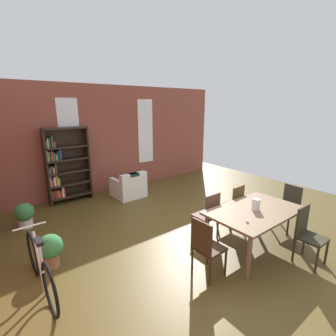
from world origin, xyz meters
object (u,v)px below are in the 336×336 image
at_px(dining_chair_head_right, 288,206).
at_px(potted_plant_corner, 50,249).
at_px(dining_chair_head_left, 206,246).
at_px(bookshelf_tall, 64,166).
at_px(bicycle_second, 40,268).
at_px(dining_chair_near_right, 308,233).
at_px(vase_on_table, 256,204).
at_px(potted_plant_by_shelf, 24,214).
at_px(dining_chair_far_left, 208,214).
at_px(dining_table, 255,214).
at_px(dining_chair_far_right, 233,205).
at_px(armchair_white, 129,187).

xyz_separation_m(dining_chair_head_right, potted_plant_corner, (-4.26, 1.69, -0.19)).
xyz_separation_m(dining_chair_head_left, dining_chair_head_right, (2.45, -0.00, 0.00)).
distance_m(dining_chair_head_left, bookshelf_tall, 4.54).
bearing_deg(bicycle_second, dining_chair_near_right, -28.12).
xyz_separation_m(vase_on_table, dining_chair_head_right, (1.22, -0.00, -0.36)).
bearing_deg(potted_plant_by_shelf, dining_chair_near_right, -50.15).
height_order(dining_chair_head_right, bicycle_second, dining_chair_head_right).
relative_size(dining_chair_head_left, bicycle_second, 0.56).
relative_size(bicycle_second, potted_plant_corner, 3.03).
distance_m(dining_chair_far_left, dining_chair_head_right, 1.78).
relative_size(vase_on_table, dining_chair_near_right, 0.21).
distance_m(dining_table, bookshelf_tall, 4.88).
height_order(bicycle_second, potted_plant_by_shelf, bicycle_second).
relative_size(dining_table, potted_plant_corner, 3.03).
height_order(dining_chair_near_right, potted_plant_corner, dining_chair_near_right).
bearing_deg(dining_chair_far_left, potted_plant_by_shelf, 135.51).
height_order(vase_on_table, dining_chair_far_right, vase_on_table).
bearing_deg(dining_table, potted_plant_by_shelf, 132.18).
height_order(dining_chair_head_left, bicycle_second, dining_chair_head_left).
relative_size(vase_on_table, bookshelf_tall, 0.10).
xyz_separation_m(bookshelf_tall, potted_plant_by_shelf, (-1.16, -0.97, -0.70)).
bearing_deg(bookshelf_tall, dining_chair_far_left, -66.40).
height_order(dining_chair_far_right, dining_chair_far_left, same).
xyz_separation_m(dining_chair_near_right, armchair_white, (-0.86, 4.50, -0.23)).
height_order(dining_chair_head_right, potted_plant_by_shelf, dining_chair_head_right).
bearing_deg(bicycle_second, dining_table, -20.10).
bearing_deg(armchair_white, bookshelf_tall, 155.30).
bearing_deg(vase_on_table, armchair_white, 97.36).
bearing_deg(dining_chair_head_left, dining_table, 0.10).
relative_size(dining_table, vase_on_table, 8.47).
height_order(armchair_white, bicycle_second, bicycle_second).
height_order(vase_on_table, dining_chair_head_right, vase_on_table).
distance_m(dining_chair_near_right, dining_chair_head_left, 1.78).
xyz_separation_m(dining_chair_far_right, armchair_white, (-0.86, 2.99, -0.23)).
bearing_deg(dining_chair_near_right, potted_plant_corner, 144.47).
xyz_separation_m(dining_chair_near_right, potted_plant_by_shelf, (-3.53, 4.23, -0.22)).
distance_m(dining_chair_far_left, bookshelf_tall, 4.05).
height_order(dining_table, dining_chair_far_left, dining_chair_far_left).
relative_size(dining_chair_head_right, bookshelf_tall, 0.47).
height_order(dining_chair_near_right, dining_chair_head_left, same).
bearing_deg(vase_on_table, dining_chair_near_right, -63.67).
bearing_deg(potted_plant_by_shelf, dining_chair_head_left, -61.03).
distance_m(bicycle_second, potted_plant_corner, 0.54).
height_order(vase_on_table, potted_plant_by_shelf, vase_on_table).
xyz_separation_m(vase_on_table, dining_chair_near_right, (0.37, -0.76, -0.36)).
relative_size(vase_on_table, armchair_white, 0.24).
relative_size(dining_chair_far_left, armchair_white, 1.15).
bearing_deg(bicycle_second, dining_chair_far_right, -6.86).
height_order(dining_chair_near_right, bicycle_second, dining_chair_near_right).
bearing_deg(armchair_white, potted_plant_by_shelf, -174.27).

